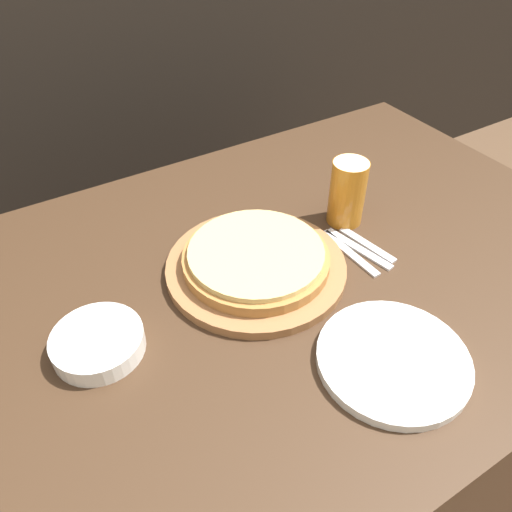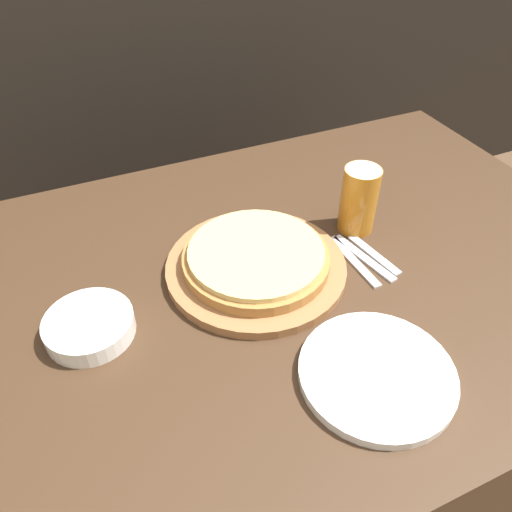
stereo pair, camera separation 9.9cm
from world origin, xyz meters
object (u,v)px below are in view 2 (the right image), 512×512
beer_glass (359,197)px  spoon (374,255)px  dinner_plate (377,374)px  pizza_on_board (256,262)px  side_bowl (89,326)px  fork (354,261)px  dinner_knife (364,258)px

beer_glass → spoon: size_ratio=1.02×
beer_glass → dinner_plate: beer_glass is taller
pizza_on_board → spoon: size_ratio=2.48×
beer_glass → dinner_plate: size_ratio=0.58×
spoon → pizza_on_board: bearing=167.1°
beer_glass → side_bowl: beer_glass is taller
fork → dinner_plate: bearing=-114.9°
dinner_knife → spoon: size_ratio=1.17×
dinner_plate → side_bowl: (-0.41, 0.29, 0.01)m
fork → dinner_knife: 0.02m
pizza_on_board → dinner_knife: bearing=-14.3°
dinner_knife → dinner_plate: bearing=-119.2°
pizza_on_board → spoon: bearing=-12.9°
side_bowl → dinner_knife: size_ratio=0.92×
fork → dinner_knife: bearing=0.0°
pizza_on_board → dinner_plate: bearing=-76.4°
dinner_plate → spoon: dinner_plate is taller
pizza_on_board → side_bowl: (-0.34, -0.03, -0.01)m
beer_glass → spoon: 0.13m
dinner_plate → side_bowl: bearing=145.3°
fork → beer_glass: bearing=56.8°
dinner_plate → fork: 0.29m
pizza_on_board → beer_glass: (0.26, 0.04, 0.06)m
dinner_plate → side_bowl: 0.50m
pizza_on_board → fork: (0.20, -0.06, -0.02)m
dinner_plate → spoon: bearing=56.7°
pizza_on_board → dinner_plate: pizza_on_board is taller
beer_glass → dinner_plate: 0.41m
dinner_plate → fork: (0.12, 0.26, -0.01)m
beer_glass → dinner_knife: bearing=-111.9°
beer_glass → spoon: bearing=-98.5°
dinner_plate → beer_glass: bearing=62.7°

